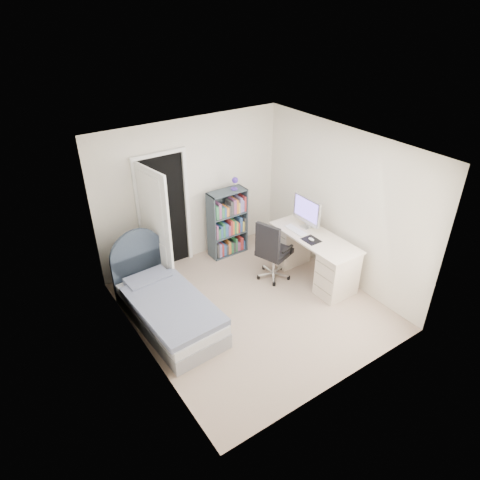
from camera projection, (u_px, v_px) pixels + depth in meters
room_shell at (254, 236)px, 5.94m from camera, size 3.50×3.70×2.60m
door at (158, 222)px, 6.76m from camera, size 0.92×0.82×2.06m
bed at (167, 307)px, 6.15m from camera, size 0.98×1.92×1.16m
nightstand at (132, 263)px, 6.91m from camera, size 0.40×0.40×0.59m
floor_lamp at (161, 242)px, 7.07m from camera, size 0.21×0.21×1.47m
bookcase at (228, 225)px, 7.62m from camera, size 0.69×0.30×1.46m
desk at (313, 255)px, 7.05m from camera, size 0.64×1.59×1.31m
office_chair at (272, 249)px, 6.90m from camera, size 0.60×0.61×1.07m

